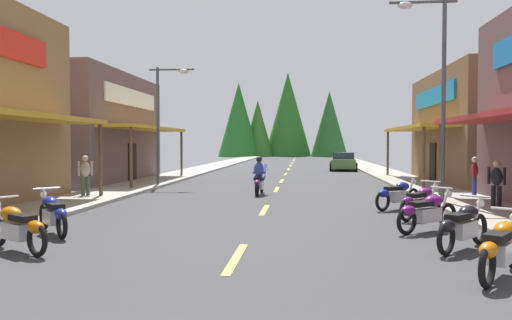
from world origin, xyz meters
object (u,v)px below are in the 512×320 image
Objects in this scene: motorcycle_parked_left_1 at (17,227)px; pedestrian_browsing at (496,182)px; parked_car_curbside at (343,162)px; motorcycle_parked_left_2 at (53,213)px; motorcycle_parked_right_3 at (421,202)px; streetlamp_right at (434,73)px; pedestrian_waiting at (85,174)px; motorcycle_parked_right_2 at (427,211)px; motorcycle_parked_right_1 at (463,225)px; streetlamp_left at (165,108)px; motorcycle_parked_right_4 at (398,194)px; rider_cruising_lead at (259,179)px; pedestrian_by_shop at (475,175)px; motorcycle_parked_right_0 at (501,247)px.

motorcycle_parked_left_1 is 13.31m from pedestrian_browsing.
motorcycle_parked_left_2 is at bearing 166.25° from parked_car_curbside.
pedestrian_browsing reaches higher than motorcycle_parked_right_3.
motorcycle_parked_left_1 is at bearing -140.26° from streetlamp_right.
streetlamp_right is at bearing -172.97° from parked_car_curbside.
pedestrian_waiting is 23.68m from parked_car_curbside.
motorcycle_parked_right_2 is at bearing 8.64° from pedestrian_browsing.
motorcycle_parked_right_2 is at bearing -128.83° from motorcycle_parked_left_1.
motorcycle_parked_right_1 is 0.97× the size of motorcycle_parked_right_2.
motorcycle_parked_left_1 is 1.20× the size of pedestrian_browsing.
motorcycle_parked_right_4 is at bearing -38.25° from streetlamp_left.
streetlamp_right is 5.22m from motorcycle_parked_right_3.
motorcycle_parked_left_1 is (-8.44, -6.94, 0.00)m from motorcycle_parked_right_4.
motorcycle_parked_right_3 is 0.77× the size of rider_cruising_lead.
motorcycle_parked_right_3 is at bearing -176.01° from parked_car_curbside.
motorcycle_parked_left_1 is at bearing 161.77° from motorcycle_parked_right_3.
pedestrian_by_shop is (3.45, 3.35, 0.43)m from motorcycle_parked_right_4.
parked_car_curbside is (0.02, 30.88, 0.20)m from motorcycle_parked_right_0.
streetlamp_left is at bearing 90.70° from motorcycle_parked_right_2.
motorcycle_parked_right_3 and motorcycle_parked_left_2 have the same top height.
streetlamp_right is 1.57× the size of parked_car_curbside.
streetlamp_right is 4.10m from pedestrian_browsing.
streetlamp_left is 3.49× the size of motorcycle_parked_right_3.
motorcycle_parked_right_1 is (-1.23, -7.17, -3.96)m from streetlamp_right.
pedestrian_waiting is at bearing 30.08° from pedestrian_by_shop.
rider_cruising_lead is at bearing -71.52° from pedestrian_browsing.
motorcycle_parked_right_3 and motorcycle_parked_right_4 have the same top height.
pedestrian_browsing is at bearing -39.82° from streetlamp_right.
pedestrian_by_shop is at bearing -18.12° from streetlamp_left.
pedestrian_by_shop is at bearing 59.24° from pedestrian_waiting.
motorcycle_parked_right_4 is 1.07× the size of pedestrian_browsing.
streetlamp_right reaches higher than motorcycle_parked_right_0.
pedestrian_waiting is at bearing 108.69° from rider_cruising_lead.
pedestrian_by_shop is (3.51, 7.32, 0.43)m from motorcycle_parked_right_2.
rider_cruising_lead is (3.69, 10.94, 0.17)m from motorcycle_parked_left_1.
motorcycle_parked_left_2 is 1.01× the size of pedestrian_waiting.
pedestrian_waiting is 0.37× the size of parked_car_curbside.
motorcycle_parked_right_0 is 6.00m from motorcycle_parked_right_3.
motorcycle_parked_right_0 is 9.22m from motorcycle_parked_left_2.
motorcycle_parked_right_3 is 1.01× the size of pedestrian_waiting.
motorcycle_parked_left_2 is at bearing 159.05° from rider_cruising_lead.
streetlamp_left is 6.42m from pedestrian_waiting.
pedestrian_waiting is (-1.53, -5.54, -2.87)m from streetlamp_left.
motorcycle_parked_left_1 is 1.82m from motorcycle_parked_left_2.
streetlamp_left reaches higher than motorcycle_parked_right_1.
motorcycle_parked_right_3 is 12.19m from pedestrian_waiting.
motorcycle_parked_right_2 is 1.04× the size of motorcycle_parked_right_3.
pedestrian_by_shop is (12.13, 8.48, 0.43)m from motorcycle_parked_left_2.
motorcycle_parked_left_1 is at bearing 118.10° from motorcycle_parked_right_0.
rider_cruising_lead is at bearing 169.24° from parked_car_curbside.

